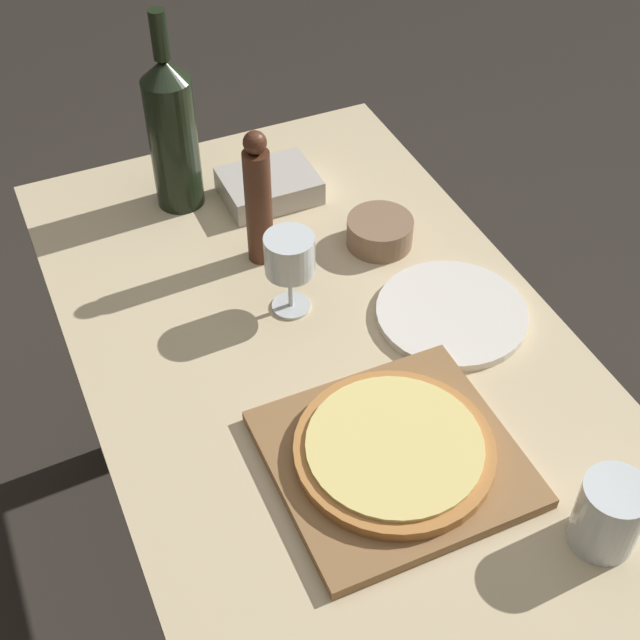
% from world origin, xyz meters
% --- Properties ---
extents(ground_plane, '(12.00, 12.00, 0.00)m').
position_xyz_m(ground_plane, '(0.00, 0.00, 0.00)').
color(ground_plane, '#2D2823').
extents(dining_table, '(0.73, 1.28, 0.77)m').
position_xyz_m(dining_table, '(0.00, 0.00, 0.65)').
color(dining_table, '#CCB78E').
rests_on(dining_table, ground_plane).
extents(cutting_board, '(0.32, 0.31, 0.02)m').
position_xyz_m(cutting_board, '(-0.01, -0.21, 0.78)').
color(cutting_board, olive).
rests_on(cutting_board, dining_table).
extents(pizza, '(0.27, 0.27, 0.02)m').
position_xyz_m(pizza, '(-0.01, -0.21, 0.80)').
color(pizza, '#BC7A3D').
rests_on(pizza, cutting_board).
extents(wine_bottle, '(0.09, 0.09, 0.37)m').
position_xyz_m(wine_bottle, '(-0.09, 0.47, 0.92)').
color(wine_bottle, black).
rests_on(wine_bottle, dining_table).
extents(pepper_mill, '(0.04, 0.04, 0.25)m').
position_xyz_m(pepper_mill, '(-0.01, 0.26, 0.89)').
color(pepper_mill, '#4C2819').
rests_on(pepper_mill, dining_table).
extents(wine_glass, '(0.08, 0.08, 0.14)m').
position_xyz_m(wine_glass, '(-0.02, 0.13, 0.87)').
color(wine_glass, silver).
rests_on(wine_glass, dining_table).
extents(small_bowl, '(0.11, 0.11, 0.05)m').
position_xyz_m(small_bowl, '(0.19, 0.22, 0.79)').
color(small_bowl, '#84664C').
rests_on(small_bowl, dining_table).
extents(drinking_tumbler, '(0.08, 0.08, 0.11)m').
position_xyz_m(drinking_tumbler, '(0.18, -0.42, 0.82)').
color(drinking_tumbler, silver).
rests_on(drinking_tumbler, dining_table).
extents(dinner_plate, '(0.24, 0.24, 0.01)m').
position_xyz_m(dinner_plate, '(0.21, 0.01, 0.78)').
color(dinner_plate, silver).
rests_on(dinner_plate, dining_table).
extents(food_container, '(0.17, 0.13, 0.05)m').
position_xyz_m(food_container, '(0.06, 0.42, 0.79)').
color(food_container, '#BCB7AD').
rests_on(food_container, dining_table).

